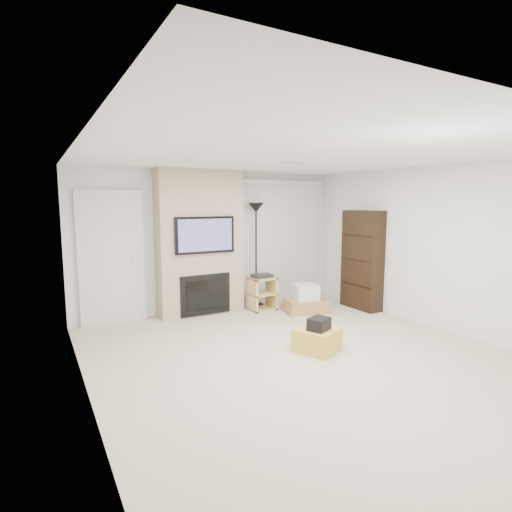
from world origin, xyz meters
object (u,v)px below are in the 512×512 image
av_stand (262,291)px  box_stack (305,301)px  ottoman (317,340)px  floor_lamp (256,225)px  bookshelf (362,260)px

av_stand → box_stack: 0.80m
ottoman → av_stand: size_ratio=0.76×
ottoman → floor_lamp: (0.45, 2.42, 1.38)m
av_stand → box_stack: (0.61, -0.49, -0.16)m
floor_lamp → bookshelf: bearing=-34.8°
ottoman → box_stack: size_ratio=0.58×
box_stack → av_stand: bearing=141.1°
floor_lamp → av_stand: bearing=-100.3°
av_stand → bookshelf: (1.66, -0.79, 0.55)m
ottoman → bookshelf: (2.05, 1.31, 0.75)m
av_stand → bookshelf: bearing=-25.5°
ottoman → bookshelf: bearing=32.6°
floor_lamp → av_stand: floor_lamp is taller
ottoman → floor_lamp: 2.83m
ottoman → av_stand: (0.40, 2.10, 0.20)m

